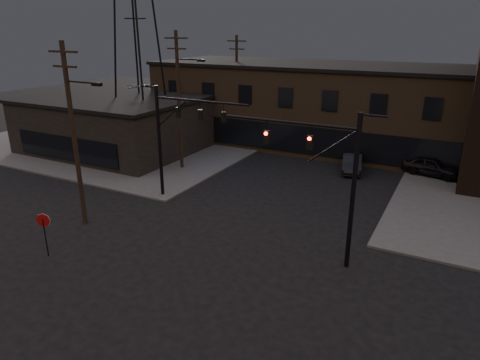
% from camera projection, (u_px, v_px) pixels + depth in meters
% --- Properties ---
extents(ground, '(140.00, 140.00, 0.00)m').
position_uv_depth(ground, '(193.00, 276.00, 21.23)').
color(ground, black).
rests_on(ground, ground).
extents(sidewalk_nw, '(30.00, 30.00, 0.15)m').
position_uv_depth(sidewalk_nw, '(140.00, 135.00, 49.23)').
color(sidewalk_nw, '#474744').
rests_on(sidewalk_nw, ground).
extents(building_row, '(40.00, 12.00, 8.00)m').
position_uv_depth(building_row, '(346.00, 108.00, 43.23)').
color(building_row, brown).
rests_on(building_row, ground).
extents(building_left, '(16.00, 12.00, 5.00)m').
position_uv_depth(building_left, '(114.00, 126.00, 42.54)').
color(building_left, black).
rests_on(building_left, ground).
extents(traffic_signal_near, '(7.12, 0.24, 8.00)m').
position_uv_depth(traffic_signal_near, '(331.00, 172.00, 20.97)').
color(traffic_signal_near, black).
rests_on(traffic_signal_near, ground).
extents(traffic_signal_far, '(7.12, 0.24, 8.00)m').
position_uv_depth(traffic_signal_far, '(174.00, 131.00, 29.18)').
color(traffic_signal_far, black).
rests_on(traffic_signal_far, ground).
extents(stop_sign, '(0.72, 0.33, 2.48)m').
position_uv_depth(stop_sign, '(44.00, 225.00, 22.49)').
color(stop_sign, black).
rests_on(stop_sign, ground).
extents(utility_pole_near, '(3.70, 0.28, 11.00)m').
position_uv_depth(utility_pole_near, '(74.00, 132.00, 25.10)').
color(utility_pole_near, black).
rests_on(utility_pole_near, ground).
extents(utility_pole_mid, '(3.70, 0.28, 11.50)m').
position_uv_depth(utility_pole_mid, '(180.00, 99.00, 35.45)').
color(utility_pole_mid, black).
rests_on(utility_pole_mid, ground).
extents(utility_pole_far, '(2.20, 0.28, 11.00)m').
position_uv_depth(utility_pole_far, '(237.00, 86.00, 46.03)').
color(utility_pole_far, black).
rests_on(utility_pole_far, ground).
extents(transmission_tower, '(7.00, 7.00, 25.00)m').
position_uv_depth(transmission_tower, '(135.00, 19.00, 39.99)').
color(transmission_tower, black).
rests_on(transmission_tower, ground).
extents(parked_car_lot_a, '(4.84, 2.77, 1.55)m').
position_uv_depth(parked_car_lot_a, '(432.00, 166.00, 35.11)').
color(parked_car_lot_a, black).
rests_on(parked_car_lot_a, sidewalk_ne).
extents(car_crossing, '(2.58, 4.76, 1.49)m').
position_uv_depth(car_crossing, '(352.00, 163.00, 36.62)').
color(car_crossing, black).
rests_on(car_crossing, ground).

